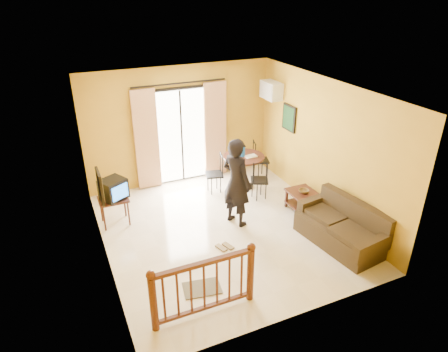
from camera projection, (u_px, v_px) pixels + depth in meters
name	position (u px, v px, depth m)	size (l,w,h in m)	color
ground	(223.00, 230.00, 7.94)	(5.00, 5.00, 0.00)	beige
room_shell	(223.00, 151.00, 7.19)	(5.00, 5.00, 5.00)	white
balcony_door	(182.00, 135.00, 9.41)	(2.25, 0.14, 2.46)	black
tv_table	(113.00, 202.00, 7.95)	(0.57, 0.48, 0.57)	black
television	(113.00, 189.00, 7.84)	(0.59, 0.58, 0.41)	black
picture_left	(100.00, 186.00, 6.28)	(0.05, 0.42, 0.52)	black
dining_table	(244.00, 162.00, 9.34)	(0.96, 0.96, 0.80)	black
water_jug	(242.00, 151.00, 9.21)	(0.14, 0.14, 0.27)	#1249AD
serving_tray	(251.00, 156.00, 9.23)	(0.28, 0.18, 0.02)	beige
dining_chairs	(245.00, 188.00, 9.54)	(1.86, 1.47, 0.95)	black
air_conditioner	(271.00, 90.00, 9.36)	(0.31, 0.60, 0.40)	white
botanical_print	(289.00, 118.00, 9.09)	(0.05, 0.50, 0.60)	black
coffee_table	(307.00, 202.00, 8.35)	(0.56, 1.00, 0.44)	black
bowl	(304.00, 191.00, 8.40)	(0.21, 0.21, 0.07)	brown
sofa	(342.00, 228.00, 7.42)	(1.03, 1.87, 0.84)	#332513
standing_person	(236.00, 182.00, 7.80)	(0.67, 0.44, 1.83)	black
stair_balustrade	(204.00, 283.00, 5.71)	(1.63, 0.13, 1.04)	#471E0F
doormat	(202.00, 288.00, 6.42)	(0.60, 0.40, 0.02)	#5D594A
sandals	(225.00, 247.00, 7.41)	(0.31, 0.27, 0.03)	brown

